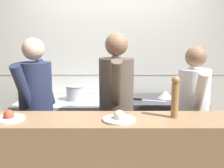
% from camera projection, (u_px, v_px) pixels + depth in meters
% --- Properties ---
extents(wall_back_tiled, '(8.00, 0.06, 2.60)m').
position_uv_depth(wall_back_tiled, '(113.00, 64.00, 3.67)').
color(wall_back_tiled, silver).
rests_on(wall_back_tiled, ground_plane).
extents(oven_range, '(1.18, 0.71, 0.88)m').
position_uv_depth(oven_range, '(66.00, 133.00, 3.43)').
color(oven_range, '#232326').
rests_on(oven_range, ground_plane).
extents(prep_counter, '(1.10, 0.65, 0.90)m').
position_uv_depth(prep_counter, '(157.00, 132.00, 3.43)').
color(prep_counter, '#38383D').
rests_on(prep_counter, ground_plane).
extents(stock_pot, '(0.26, 0.26, 0.19)m').
position_uv_depth(stock_pot, '(76.00, 92.00, 3.37)').
color(stock_pot, '#B7BABF').
rests_on(stock_pot, oven_range).
extents(mixing_bowl_steel, '(0.21, 0.21, 0.10)m').
position_uv_depth(mixing_bowl_steel, '(166.00, 94.00, 3.37)').
color(mixing_bowl_steel, '#B7BABF').
rests_on(mixing_bowl_steel, prep_counter).
extents(chefs_knife, '(0.39, 0.16, 0.02)m').
position_uv_depth(chefs_knife, '(147.00, 100.00, 3.25)').
color(chefs_knife, '#B7BABF').
rests_on(chefs_knife, prep_counter).
extents(plated_dish_main, '(0.24, 0.24, 0.09)m').
position_uv_depth(plated_dish_main, '(9.00, 117.00, 2.11)').
color(plated_dish_main, white).
rests_on(plated_dish_main, pass_counter).
extents(plated_dish_appetiser, '(0.26, 0.26, 0.09)m').
position_uv_depth(plated_dish_appetiser, '(119.00, 118.00, 2.08)').
color(plated_dish_appetiser, white).
rests_on(plated_dish_appetiser, pass_counter).
extents(pepper_mill, '(0.07, 0.07, 0.35)m').
position_uv_depth(pepper_mill, '(175.00, 96.00, 2.13)').
color(pepper_mill, '#AD7A47').
rests_on(pepper_mill, pass_counter).
extents(chef_head_cook, '(0.42, 0.73, 1.67)m').
position_uv_depth(chef_head_cook, '(37.00, 110.00, 2.71)').
color(chef_head_cook, black).
rests_on(chef_head_cook, ground_plane).
extents(chef_sous, '(0.35, 0.75, 1.72)m').
position_uv_depth(chef_sous, '(117.00, 108.00, 2.69)').
color(chef_sous, black).
rests_on(chef_sous, ground_plane).
extents(chef_line, '(0.34, 0.69, 1.59)m').
position_uv_depth(chef_line, '(193.00, 115.00, 2.71)').
color(chef_line, black).
rests_on(chef_line, ground_plane).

